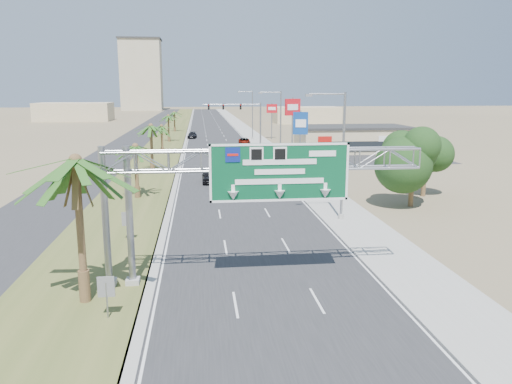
{
  "coord_description": "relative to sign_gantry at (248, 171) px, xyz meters",
  "views": [
    {
      "loc": [
        -3.56,
        -15.36,
        10.12
      ],
      "look_at": [
        -0.27,
        13.41,
        4.2
      ],
      "focal_mm": 35.0,
      "sensor_mm": 36.0,
      "label": 1
    }
  ],
  "objects": [
    {
      "name": "opposing_road",
      "position": [
        -15.94,
        100.07,
        -6.05
      ],
      "size": [
        8.0,
        300.0,
        0.02
      ],
      "primitive_type": "cube",
      "color": "#28282B",
      "rests_on": "ground"
    },
    {
      "name": "building_distant_left",
      "position": [
        -43.94,
        150.07,
        -3.06
      ],
      "size": [
        24.0,
        14.0,
        6.0
      ],
      "primitive_type": "cube",
      "color": "tan",
      "rests_on": "ground"
    },
    {
      "name": "tower_distant",
      "position": [
        -30.94,
        240.07,
        11.44
      ],
      "size": [
        20.0,
        16.0,
        35.0
      ],
      "primitive_type": "cube",
      "color": "tan",
      "rests_on": "ground"
    },
    {
      "name": "pole_sign_red_near",
      "position": [
        11.11,
        47.01,
        1.12
      ],
      "size": [
        2.39,
        0.96,
        9.11
      ],
      "color": "gray",
      "rests_on": "ground"
    },
    {
      "name": "palm_row_d",
      "position": [
        -8.44,
        56.07,
        -1.64
      ],
      "size": [
        3.99,
        3.99,
        5.45
      ],
      "color": "brown",
      "rests_on": "ground"
    },
    {
      "name": "building_distant_right",
      "position": [
        31.06,
        130.07,
        -3.56
      ],
      "size": [
        20.0,
        12.0,
        5.0
      ],
      "primitive_type": "cube",
      "color": "tan",
      "rests_on": "ground"
    },
    {
      "name": "median_grass",
      "position": [
        -8.94,
        100.07,
        -6.0
      ],
      "size": [
        7.0,
        300.0,
        0.12
      ],
      "primitive_type": "cube",
      "color": "#4C5626",
      "rests_on": "ground"
    },
    {
      "name": "streetlight_far",
      "position": [
        8.36,
        78.07,
        -1.36
      ],
      "size": [
        3.27,
        0.44,
        10.0
      ],
      "color": "gray",
      "rests_on": "ground"
    },
    {
      "name": "sign_gantry",
      "position": [
        0.0,
        0.0,
        0.0
      ],
      "size": [
        16.75,
        1.24,
        7.5
      ],
      "color": "gray",
      "rests_on": "ground"
    },
    {
      "name": "store_building",
      "position": [
        23.06,
        56.07,
        -4.06
      ],
      "size": [
        18.0,
        10.0,
        4.0
      ],
      "primitive_type": "cube",
      "color": "tan",
      "rests_on": "ground"
    },
    {
      "name": "palm_near",
      "position": [
        -8.14,
        -1.93,
        0.87
      ],
      "size": [
        5.7,
        5.7,
        8.35
      ],
      "color": "brown",
      "rests_on": "ground"
    },
    {
      "name": "car_far",
      "position": [
        -3.96,
        82.64,
        -5.42
      ],
      "size": [
        2.16,
        4.54,
        1.28
      ],
      "primitive_type": "imported",
      "rotation": [
        0.0,
        0.0,
        -0.09
      ],
      "color": "black",
      "rests_on": "ground"
    },
    {
      "name": "palm_row_e",
      "position": [
        -8.44,
        75.07,
        -0.97
      ],
      "size": [
        3.99,
        3.99,
        6.15
      ],
      "color": "brown",
      "rests_on": "ground"
    },
    {
      "name": "pole_sign_red_far",
      "position": [
        12.71,
        78.88,
        -0.19
      ],
      "size": [
        2.22,
        0.48,
        7.48
      ],
      "color": "gray",
      "rests_on": "ground"
    },
    {
      "name": "signal_mast",
      "position": [
        6.23,
        62.05,
        -1.21
      ],
      "size": [
        10.28,
        0.71,
        8.0
      ],
      "color": "gray",
      "rests_on": "ground"
    },
    {
      "name": "palm_row_b",
      "position": [
        -8.44,
        22.07,
        -1.16
      ],
      "size": [
        3.99,
        3.99,
        5.95
      ],
      "color": "brown",
      "rests_on": "ground"
    },
    {
      "name": "oak_near",
      "position": [
        16.06,
        16.07,
        -1.53
      ],
      "size": [
        4.5,
        4.5,
        6.8
      ],
      "color": "brown",
      "rests_on": "ground"
    },
    {
      "name": "median_signback_a",
      "position": [
        -6.74,
        -3.93,
        -4.61
      ],
      "size": [
        0.75,
        0.08,
        2.08
      ],
      "color": "gray",
      "rests_on": "ground"
    },
    {
      "name": "car_mid_lane",
      "position": [
        2.56,
        38.2,
        -5.37
      ],
      "size": [
        1.78,
        4.3,
        1.38
      ],
      "primitive_type": "imported",
      "rotation": [
        0.0,
        0.0,
        0.08
      ],
      "color": "maroon",
      "rests_on": "ground"
    },
    {
      "name": "road",
      "position": [
        1.06,
        100.07,
        -6.05
      ],
      "size": [
        12.0,
        300.0,
        0.02
      ],
      "primitive_type": "cube",
      "color": "#28282B",
      "rests_on": "ground"
    },
    {
      "name": "car_left_lane",
      "position": [
        -1.42,
        29.66,
        -5.33
      ],
      "size": [
        1.71,
        4.24,
        1.45
      ],
      "primitive_type": "imported",
      "rotation": [
        0.0,
        0.0,
        -0.0
      ],
      "color": "black",
      "rests_on": "ground"
    },
    {
      "name": "pole_sign_blue",
      "position": [
        11.12,
        41.09,
        -0.58
      ],
      "size": [
        2.02,
        0.73,
        7.46
      ],
      "color": "gray",
      "rests_on": "ground"
    },
    {
      "name": "median_signback_b",
      "position": [
        -7.44,
        8.07,
        -4.61
      ],
      "size": [
        0.75,
        0.08,
        2.08
      ],
      "color": "gray",
      "rests_on": "ground"
    },
    {
      "name": "sidewalk_right",
      "position": [
        9.56,
        100.07,
        -6.01
      ],
      "size": [
        4.0,
        300.0,
        0.1
      ],
      "primitive_type": "cube",
      "color": "#9E9B93",
      "rests_on": "ground"
    },
    {
      "name": "streetlight_mid",
      "position": [
        8.36,
        42.07,
        -1.36
      ],
      "size": [
        3.27,
        0.44,
        10.0
      ],
      "color": "gray",
      "rests_on": "ground"
    },
    {
      "name": "oak_far",
      "position": [
        19.06,
        20.07,
        -2.24
      ],
      "size": [
        3.5,
        3.5,
        5.6
      ],
      "color": "brown",
      "rests_on": "ground"
    },
    {
      "name": "car_right_lane",
      "position": [
        5.96,
        68.22,
        -5.42
      ],
      "size": [
        2.35,
        4.68,
        1.27
      ],
      "primitive_type": "imported",
      "rotation": [
        0.0,
        0.0,
        -0.05
      ],
      "color": "gray",
      "rests_on": "ground"
    },
    {
      "name": "palm_row_f",
      "position": [
        -8.44,
        100.07,
        -1.35
      ],
      "size": [
        3.99,
        3.99,
        5.75
      ],
      "color": "brown",
      "rests_on": "ground"
    },
    {
      "name": "streetlight_near",
      "position": [
        8.36,
        12.07,
        -1.36
      ],
      "size": [
        3.27,
        0.44,
        10.0
      ],
      "color": "gray",
      "rests_on": "ground"
    },
    {
      "name": "palm_row_c",
      "position": [
        -8.44,
        38.07,
        -0.39
      ],
      "size": [
        3.99,
        3.99,
        6.75
      ],
      "color": "brown",
      "rests_on": "ground"
    }
  ]
}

